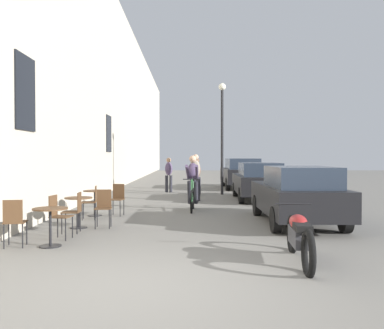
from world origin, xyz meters
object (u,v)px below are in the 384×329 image
object	(u,v)px
cafe_chair_far_toward_street	(117,197)
parked_car_nearest	(297,194)
pedestrian_furthest	(194,170)
cafe_table_far	(95,197)
cafe_table_mid	(79,206)
pedestrian_far	(169,173)
parked_car_third	(241,173)
cyclist_on_bicycle	(193,184)
street_lamp	(222,124)
pedestrian_near	(196,175)
parked_car_second	(258,181)
parked_motorcycle	(299,237)
cafe_chair_near_toward_street	(58,214)
cafe_chair_mid_toward_wall	(104,206)
cafe_table_near	(50,219)
cafe_chair_mid_toward_street	(75,209)
cafe_chair_near_toward_wall	(14,220)
pedestrian_mid	(197,174)
cafe_chair_far_toward_wall	(92,200)

from	to	relation	value
cafe_chair_far_toward_street	parked_car_nearest	bearing A→B (deg)	-17.87
pedestrian_furthest	cafe_table_far	bearing A→B (deg)	-107.77
cafe_table_mid	cafe_table_far	xyz separation A→B (m)	(-0.07, 1.98, 0.00)
pedestrian_far	parked_car_third	world-z (taller)	pedestrian_far
cafe_table_far	parked_car_third	size ratio (longest dim) A/B	0.16
cyclist_on_bicycle	street_lamp	world-z (taller)	street_lamp
parked_car_third	pedestrian_near	bearing A→B (deg)	-112.62
cyclist_on_bicycle	parked_car_second	distance (m)	3.90
pedestrian_furthest	parked_motorcycle	size ratio (longest dim) A/B	0.80
cafe_table_mid	parked_car_nearest	size ratio (longest dim) A/B	0.18
street_lamp	cyclist_on_bicycle	bearing A→B (deg)	-104.50
cafe_table_far	parked_car_third	distance (m)	11.23
pedestrian_furthest	parked_motorcycle	world-z (taller)	pedestrian_furthest
cyclist_on_bicycle	pedestrian_furthest	world-z (taller)	pedestrian_furthest
cafe_chair_near_toward_street	parked_car_third	size ratio (longest dim) A/B	0.20
cafe_chair_mid_toward_wall	cafe_chair_far_toward_street	xyz separation A→B (m)	(-0.01, 1.98, 0.00)
pedestrian_furthest	cafe_chair_near_toward_street	bearing A→B (deg)	-103.26
cafe_table_near	parked_motorcycle	world-z (taller)	parked_motorcycle
cyclist_on_bicycle	parked_car_second	world-z (taller)	cyclist_on_bicycle
cafe_table_near	cafe_chair_mid_toward_street	xyz separation A→B (m)	(0.07, 1.38, -0.00)
cafe_chair_mid_toward_wall	cafe_chair_far_toward_street	bearing A→B (deg)	90.41
cafe_chair_near_toward_wall	cafe_chair_far_toward_street	distance (m)	4.28
cafe_chair_far_toward_street	pedestrian_mid	bearing A→B (deg)	68.25
parked_car_second	cafe_chair_near_toward_street	bearing A→B (deg)	-125.87
pedestrian_far	street_lamp	size ratio (longest dim) A/B	0.33
cafe_chair_near_toward_wall	parked_car_nearest	xyz separation A→B (m)	(5.91, 2.59, 0.23)
cafe_table_near	cafe_chair_near_toward_street	xyz separation A→B (m)	(-0.08, 0.69, -0.00)
cafe_chair_near_toward_street	pedestrian_mid	xyz separation A→B (m)	(3.02, 9.35, 0.39)
pedestrian_far	cafe_chair_near_toward_street	bearing A→B (deg)	-99.04
cafe_table_near	parked_motorcycle	distance (m)	4.49
cafe_table_far	pedestrian_furthest	xyz separation A→B (m)	(2.92, 9.13, 0.45)
cafe_chair_far_toward_wall	parked_motorcycle	xyz separation A→B (m)	(4.34, -4.47, -0.11)
pedestrian_mid	cafe_table_mid	bearing A→B (deg)	-110.11
cafe_table_mid	cyclist_on_bicycle	xyz separation A→B (m)	(2.71, 3.16, 0.29)
pedestrian_far	parked_car_second	distance (m)	5.03
cafe_chair_mid_toward_street	cyclist_on_bicycle	world-z (taller)	cyclist_on_bicycle
cyclist_on_bicycle	pedestrian_furthest	size ratio (longest dim) A/B	1.02
pedestrian_near	cafe_chair_near_toward_street	bearing A→B (deg)	-112.47
parked_car_third	parked_car_second	bearing A→B (deg)	-90.91
cafe_chair_mid_toward_street	pedestrian_furthest	world-z (taller)	pedestrian_furthest
cafe_chair_near_toward_wall	cafe_chair_far_toward_street	world-z (taller)	same
cafe_chair_far_toward_wall	cyclist_on_bicycle	world-z (taller)	cyclist_on_bicycle
cafe_table_near	cyclist_on_bicycle	distance (m)	5.82
cafe_chair_near_toward_wall	parked_car_nearest	distance (m)	6.46
cafe_chair_far_toward_street	cafe_table_mid	bearing A→B (deg)	-105.13
pedestrian_furthest	pedestrian_mid	bearing A→B (deg)	-88.19
cafe_chair_near_toward_street	cafe_chair_mid_toward_street	distance (m)	0.71
pedestrian_near	cafe_table_far	bearing A→B (deg)	-127.60
cafe_table_mid	street_lamp	world-z (taller)	street_lamp
cafe_chair_near_toward_street	cafe_chair_far_toward_wall	world-z (taller)	same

